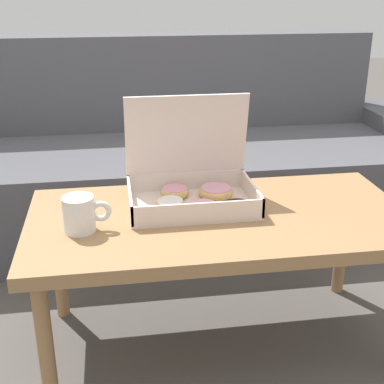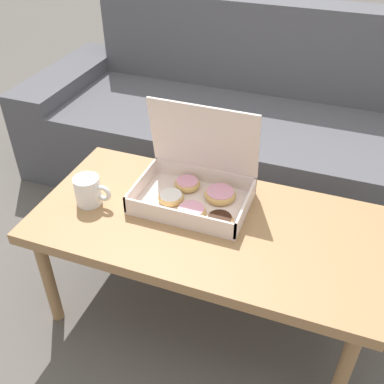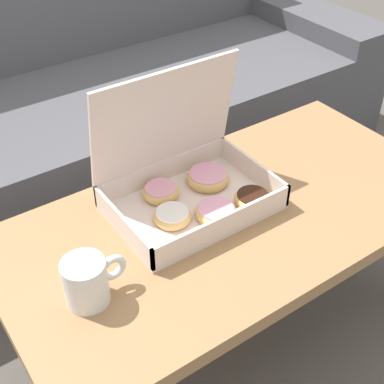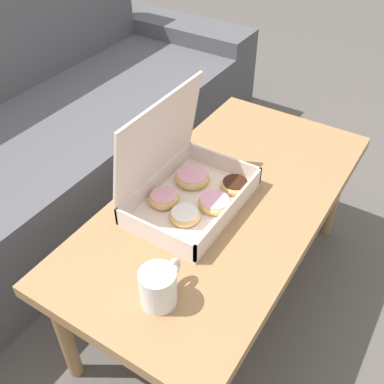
# 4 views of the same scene
# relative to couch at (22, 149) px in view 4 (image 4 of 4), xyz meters

# --- Properties ---
(ground_plane) EXTENTS (12.00, 12.00, 0.00)m
(ground_plane) POSITION_rel_couch_xyz_m (0.00, -0.83, -0.29)
(ground_plane) COLOR #514C47
(couch) EXTENTS (2.48, 0.85, 0.87)m
(couch) POSITION_rel_couch_xyz_m (0.00, 0.00, 0.00)
(couch) COLOR #4C4C51
(couch) RESTS_ON ground_plane
(coffee_table) EXTENTS (1.16, 0.58, 0.46)m
(coffee_table) POSITION_rel_couch_xyz_m (0.00, -0.96, 0.13)
(coffee_table) COLOR #997047
(coffee_table) RESTS_ON ground_plane
(pastry_box) EXTENTS (0.39, 0.27, 0.33)m
(pastry_box) POSITION_rel_couch_xyz_m (-0.06, -0.87, 0.23)
(pastry_box) COLOR silver
(pastry_box) RESTS_ON coffee_table
(coffee_mug) EXTENTS (0.14, 0.09, 0.10)m
(coffee_mug) POSITION_rel_couch_xyz_m (-0.41, -1.01, 0.23)
(coffee_mug) COLOR white
(coffee_mug) RESTS_ON coffee_table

